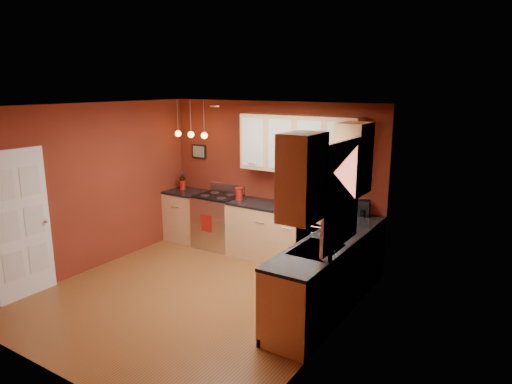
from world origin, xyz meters
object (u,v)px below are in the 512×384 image
Objects in this scene: gas_range at (218,221)px; soap_pump at (327,252)px; sink at (317,251)px; red_canister at (239,194)px; coffee_maker at (364,209)px.

gas_range is 3.43m from soap_pump.
sink is 3.36× the size of red_canister.
red_canister reaches higher than gas_range.
soap_pump is at bearing -93.30° from coffee_maker.
red_canister is at bearing -2.19° from gas_range.
coffee_maker is (2.62, 0.15, 0.57)m from gas_range.
coffee_maker reaches higher than gas_range.
soap_pump is (2.40, -1.77, 0.00)m from red_canister.
sink reaches higher than red_canister.
soap_pump is (2.87, -1.79, 0.57)m from gas_range.
gas_range is 1.59× the size of sink.
gas_range is 5.23× the size of soap_pump.
gas_range is 2.68m from coffee_maker.
red_canister is (0.47, -0.02, 0.56)m from gas_range.
soap_pump is at bearing -31.91° from gas_range.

